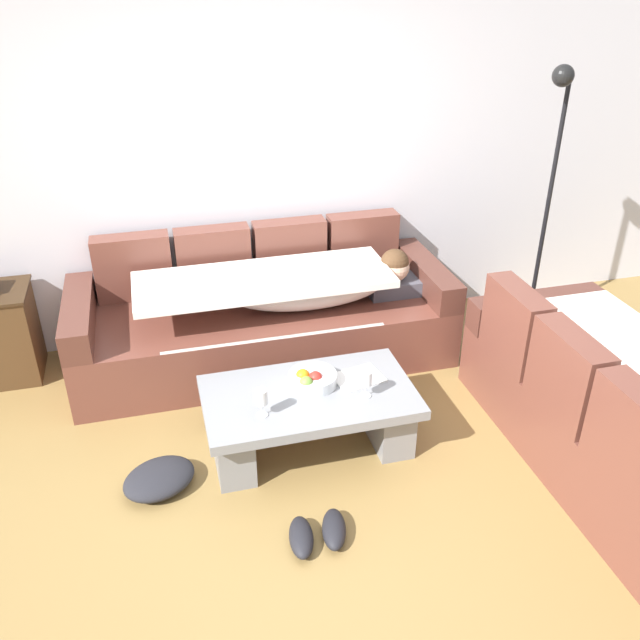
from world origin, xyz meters
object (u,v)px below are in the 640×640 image
at_px(couch_along_wall, 270,316).
at_px(pair_of_shoes, 318,533).
at_px(coffee_table, 309,413).
at_px(open_magazine, 358,378).
at_px(wine_glass_near_left, 261,398).
at_px(wine_glass_near_right, 366,379).
at_px(couch_near_window, 617,415).
at_px(crumpled_garment, 159,479).
at_px(floor_lamp, 548,189).
at_px(fruit_bowl, 312,379).

height_order(couch_along_wall, pair_of_shoes, couch_along_wall).
relative_size(coffee_table, open_magazine, 4.29).
height_order(couch_along_wall, open_magazine, couch_along_wall).
bearing_deg(coffee_table, wine_glass_near_left, -154.68).
bearing_deg(coffee_table, open_magazine, 11.77).
bearing_deg(wine_glass_near_right, coffee_table, 159.05).
xyz_separation_m(couch_along_wall, wine_glass_near_right, (0.32, -1.16, 0.17)).
xyz_separation_m(couch_along_wall, couch_near_window, (1.62, -1.62, 0.01)).
relative_size(wine_glass_near_left, open_magazine, 0.59).
xyz_separation_m(couch_along_wall, crumpled_garment, (-0.85, -1.17, -0.27)).
bearing_deg(floor_lamp, crumpled_garment, -159.50).
bearing_deg(crumpled_garment, wine_glass_near_left, -0.89).
height_order(couch_near_window, fruit_bowl, couch_near_window).
height_order(wine_glass_near_right, open_magazine, wine_glass_near_right).
relative_size(fruit_bowl, wine_glass_near_right, 1.69).
xyz_separation_m(wine_glass_near_left, open_magazine, (0.61, 0.20, -0.11)).
height_order(coffee_table, wine_glass_near_right, wine_glass_near_right).
height_order(couch_near_window, wine_glass_near_left, couch_near_window).
relative_size(couch_near_window, pair_of_shoes, 5.84).
xyz_separation_m(wine_glass_near_right, pair_of_shoes, (-0.44, -0.60, -0.45)).
bearing_deg(coffee_table, crumpled_garment, -171.51).
height_order(fruit_bowl, open_magazine, fruit_bowl).
xyz_separation_m(wine_glass_near_left, pair_of_shoes, (0.16, -0.58, -0.45)).
xyz_separation_m(coffee_table, crumpled_garment, (-0.88, -0.13, -0.18)).
bearing_deg(floor_lamp, couch_along_wall, 176.62).
distance_m(couch_along_wall, floor_lamp, 2.13).
bearing_deg(coffee_table, floor_lamp, 25.39).
height_order(fruit_bowl, crumpled_garment, fruit_bowl).
xyz_separation_m(wine_glass_near_left, floor_lamp, (2.25, 1.07, 0.62)).
relative_size(couch_near_window, floor_lamp, 1.02).
bearing_deg(couch_along_wall, wine_glass_near_right, -74.55).
xyz_separation_m(fruit_bowl, crumpled_garment, (-0.91, -0.20, -0.36)).
height_order(fruit_bowl, wine_glass_near_right, wine_glass_near_right).
xyz_separation_m(open_magazine, crumpled_garment, (-1.19, -0.20, -0.33)).
height_order(fruit_bowl, pair_of_shoes, fruit_bowl).
bearing_deg(wine_glass_near_right, pair_of_shoes, -125.96).
bearing_deg(open_magazine, couch_near_window, -37.79).
distance_m(floor_lamp, pair_of_shoes, 2.87).
bearing_deg(wine_glass_near_right, wine_glass_near_left, -177.52).
height_order(couch_near_window, wine_glass_near_right, couch_near_window).
bearing_deg(pair_of_shoes, wine_glass_near_left, 105.22).
xyz_separation_m(couch_near_window, coffee_table, (-1.60, 0.58, -0.10)).
xyz_separation_m(pair_of_shoes, crumpled_garment, (-0.74, 0.58, 0.01)).
distance_m(couch_near_window, floor_lamp, 1.73).
relative_size(couch_along_wall, wine_glass_near_right, 15.56).
relative_size(coffee_table, crumpled_garment, 3.00).
bearing_deg(floor_lamp, coffee_table, -154.61).
relative_size(pair_of_shoes, crumpled_garment, 0.85).
relative_size(couch_along_wall, coffee_table, 2.15).
bearing_deg(wine_glass_near_right, floor_lamp, 32.17).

